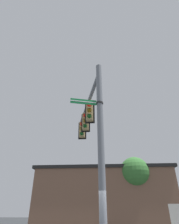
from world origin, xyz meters
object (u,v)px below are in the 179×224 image
Objects in this scene: traffic_light_nearest_pole at (89,112)px; traffic_light_mid_outer at (82,130)px; street_name_sign at (91,102)px; traffic_light_mid_inner at (85,122)px.

traffic_light_nearest_pole is 1.00× the size of traffic_light_mid_outer.
traffic_light_nearest_pole reaches higher than street_name_sign.
traffic_light_nearest_pole is 2.65m from traffic_light_mid_outer.
traffic_light_nearest_pole is 1.33m from traffic_light_mid_inner.
traffic_light_mid_inner is (0.37, -1.27, 0.00)m from traffic_light_nearest_pole.
traffic_light_mid_inner is 3.67m from street_name_sign.
traffic_light_mid_inner and traffic_light_mid_outer have the same top height.
traffic_light_mid_outer is at bearing -73.68° from traffic_light_nearest_pole.
street_name_sign is (-0.66, 3.52, -0.76)m from traffic_light_mid_inner.
traffic_light_nearest_pole is at bearing 106.32° from traffic_light_mid_outer.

